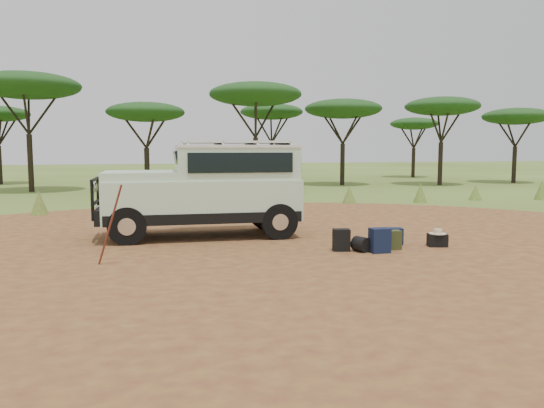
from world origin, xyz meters
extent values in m
plane|color=#556524|center=(0.00, 0.00, 0.00)|extent=(140.00, 140.00, 0.00)
cylinder|color=olive|center=(0.00, 0.00, 0.00)|extent=(23.00, 23.00, 0.01)
cone|color=#556524|center=(-6.00, 8.30, 0.42)|extent=(0.60, 0.60, 0.85)
cone|color=#556524|center=(-3.00, 9.20, 0.35)|extent=(0.60, 0.60, 0.70)
cone|color=#556524|center=(0.00, 8.80, 0.45)|extent=(0.60, 0.60, 0.90)
cone|color=#556524|center=(3.00, 8.40, 0.40)|extent=(0.60, 0.60, 0.80)
cone|color=#556524|center=(6.00, 9.10, 0.38)|extent=(0.60, 0.60, 0.75)
cone|color=#556524|center=(9.00, 8.50, 0.42)|extent=(0.60, 0.60, 0.85)
cone|color=#556524|center=(12.00, 8.90, 0.35)|extent=(0.60, 0.60, 0.70)
cone|color=#556524|center=(15.00, 8.30, 0.45)|extent=(0.60, 0.60, 0.90)
cylinder|color=black|center=(-8.00, 19.00, 1.53)|extent=(0.28, 0.28, 3.06)
ellipsoid|color=#183B15|center=(-8.00, 19.00, 5.58)|extent=(5.50, 5.50, 1.38)
cylinder|color=black|center=(-2.00, 18.20, 1.17)|extent=(0.28, 0.28, 2.34)
ellipsoid|color=#183B15|center=(-2.00, 18.20, 4.26)|extent=(4.20, 4.20, 1.05)
cylinder|color=black|center=(4.00, 17.80, 1.46)|extent=(0.28, 0.28, 2.93)
ellipsoid|color=#183B15|center=(4.00, 17.80, 5.33)|extent=(5.20, 5.20, 1.30)
cylinder|color=black|center=(10.00, 19.50, 1.30)|extent=(0.28, 0.28, 2.61)
ellipsoid|color=#183B15|center=(10.00, 19.50, 4.76)|extent=(4.80, 4.80, 1.20)
cylinder|color=black|center=(16.00, 18.00, 1.35)|extent=(0.28, 0.28, 2.70)
ellipsoid|color=#183B15|center=(16.00, 18.00, 4.92)|extent=(4.60, 4.60, 1.15)
cylinder|color=black|center=(22.00, 18.60, 1.22)|extent=(0.28, 0.28, 2.43)
ellipsoid|color=#183B15|center=(22.00, 18.60, 4.43)|extent=(4.40, 4.40, 1.10)
cylinder|color=black|center=(-11.00, 26.00, 1.24)|extent=(0.28, 0.28, 2.48)
cylinder|color=black|center=(7.00, 25.50, 1.35)|extent=(0.28, 0.28, 2.70)
ellipsoid|color=#183B15|center=(7.00, 25.50, 4.92)|extent=(4.50, 4.50, 1.12)
cylinder|color=black|center=(19.00, 26.50, 1.17)|extent=(0.28, 0.28, 2.34)
ellipsoid|color=#183B15|center=(19.00, 26.50, 4.26)|extent=(3.80, 3.80, 0.95)
cube|color=silver|center=(-1.11, 2.29, 0.98)|extent=(5.04, 2.27, 1.04)
cube|color=black|center=(-1.11, 2.29, 0.59)|extent=(4.94, 2.30, 0.26)
cube|color=silver|center=(-0.22, 2.25, 1.92)|extent=(3.16, 2.10, 0.82)
cube|color=white|center=(-0.22, 2.25, 2.36)|extent=(3.16, 2.14, 0.07)
cube|color=white|center=(-0.22, 2.25, 2.47)|extent=(2.91, 2.00, 0.05)
cube|color=silver|center=(-2.67, 2.36, 1.62)|extent=(1.91, 2.00, 0.22)
cube|color=black|center=(-1.73, 2.32, 1.96)|extent=(0.26, 1.67, 0.58)
cube|color=black|center=(-0.27, 1.25, 1.96)|extent=(2.61, 0.17, 0.49)
cube|color=black|center=(-0.18, 3.24, 1.96)|extent=(2.61, 0.17, 0.49)
cube|color=black|center=(1.33, 2.17, 1.92)|extent=(0.13, 1.63, 0.45)
cube|color=black|center=(-3.64, 2.41, 0.66)|extent=(0.25, 2.00, 0.37)
cylinder|color=black|center=(-3.77, 2.42, 1.54)|extent=(0.14, 1.43, 0.08)
cylinder|color=black|center=(-3.77, 2.42, 0.96)|extent=(0.14, 1.43, 0.08)
cylinder|color=silver|center=(-3.81, 2.11, 1.32)|extent=(0.09, 0.25, 0.24)
cylinder|color=silver|center=(-3.78, 2.73, 1.32)|extent=(0.09, 0.25, 0.24)
cube|color=white|center=(-3.73, 2.42, 0.79)|extent=(0.07, 0.46, 0.13)
cylinder|color=black|center=(-1.60, 3.28, 1.84)|extent=(0.09, 0.09, 0.91)
cylinder|color=black|center=(-3.02, 1.50, 0.46)|extent=(0.94, 0.35, 0.92)
cylinder|color=black|center=(-2.93, 3.26, 0.46)|extent=(0.94, 0.35, 0.92)
cylinder|color=black|center=(0.72, 1.32, 0.46)|extent=(0.94, 0.35, 0.92)
cylinder|color=black|center=(0.80, 3.08, 0.46)|extent=(0.94, 0.35, 0.92)
cylinder|color=maroon|center=(-3.32, -0.74, 0.81)|extent=(0.53, 0.31, 1.61)
cube|color=black|center=(1.65, -0.56, 0.25)|extent=(0.41, 0.34, 0.50)
cube|color=#131E3C|center=(2.39, -0.96, 0.28)|extent=(0.42, 0.30, 0.55)
cube|color=#333C1B|center=(2.86, -0.71, 0.22)|extent=(0.33, 0.25, 0.45)
cube|color=#131E3C|center=(3.21, -0.13, 0.20)|extent=(0.41, 0.35, 0.40)
cube|color=black|center=(4.05, -0.64, 0.15)|extent=(0.50, 0.41, 0.30)
cylinder|color=black|center=(2.05, -0.76, 0.17)|extent=(0.44, 0.44, 0.34)
cylinder|color=beige|center=(4.05, -0.64, 0.31)|extent=(0.40, 0.40, 0.02)
cylinder|color=beige|center=(4.05, -0.64, 0.37)|extent=(0.20, 0.20, 0.10)
camera|label=1|loc=(-2.92, -11.53, 2.31)|focal=35.00mm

